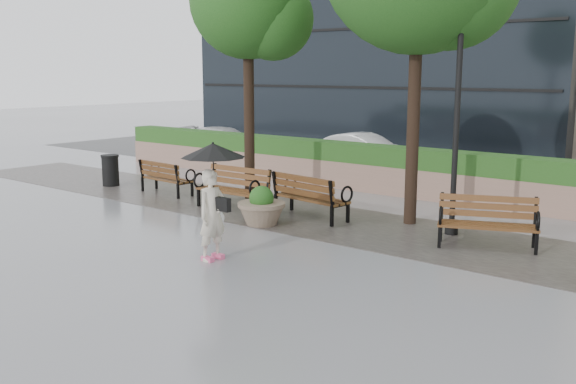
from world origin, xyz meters
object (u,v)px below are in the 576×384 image
Objects in this scene: trash_bin at (110,171)px; car_left at (225,142)px; bench_1 at (233,197)px; planter_left at (262,210)px; bench_2 at (310,205)px; lamppost at (456,143)px; car_right at (364,151)px; bench_0 at (166,184)px; pedestrian at (213,190)px; bench_3 at (487,233)px.

trash_bin is 0.22× the size of car_left.
car_left reaches higher than bench_1.
planter_left is at bearing -7.95° from trash_bin.
car_left is at bearing -28.19° from bench_2.
bench_2 is at bearing -168.54° from lamppost.
car_left is (-12.63, 6.07, -1.37)m from lamppost.
car_right reaches higher than trash_bin.
trash_bin is 10.81m from lamppost.
planter_left is 4.49m from lamppost.
bench_0 is 0.90× the size of bench_1.
planter_left reaches higher than trash_bin.
car_left is 1.92× the size of pedestrian.
bench_1 reaches higher than bench_2.
lamppost is 1.17× the size of car_right.
trash_bin is at bearing -175.02° from lamppost.
bench_3 is 0.94× the size of pedestrian.
pedestrian is at bearing -147.54° from car_left.
trash_bin is (-2.35, -0.18, 0.17)m from bench_0.
lamppost reaches higher than car_right.
car_right is at bearing -99.34° from bench_0.
car_left is at bearing 154.32° from lamppost.
pedestrian is (2.76, -3.41, 1.00)m from bench_1.
bench_0 is at bearing -174.83° from lamppost.
lamppost reaches higher than bench_3.
pedestrian reaches higher than planter_left.
bench_0 is at bearing 4.30° from trash_bin.
bench_2 is 8.25m from car_right.
pedestrian is at bearing -52.10° from bench_1.
bench_2 is (5.04, 0.09, 0.03)m from bench_0.
lamppost is 2.06× the size of pedestrian.
lamppost reaches higher than planter_left.
lamppost reaches higher than bench_1.
bench_1 is at bearing 42.20° from pedestrian.
car_right reaches higher than car_left.
lamppost is at bearing -126.58° from car_left.
bench_2 is 1.01× the size of bench_3.
pedestrian is (1.09, -2.60, 0.96)m from planter_left.
car_right is (-1.11, 8.00, 0.31)m from bench_1.
bench_3 is at bearing -175.17° from bench_0.
bench_1 is 5.76m from lamppost.
car_left is at bearing 131.11° from bench_3.
trash_bin is 0.42× the size of pedestrian.
car_left is (-7.22, 7.15, 0.29)m from bench_1.
car_left is 1.09× the size of car_right.
car_left is at bearing 97.83° from car_right.
car_right is (6.11, 0.84, 0.02)m from car_left.
car_right reaches higher than bench_2.
bench_0 is 2.92m from bench_1.
bench_3 is 11.67m from trash_bin.
lamppost is 14.08m from car_left.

